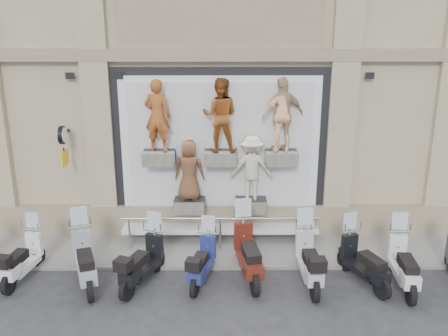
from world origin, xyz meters
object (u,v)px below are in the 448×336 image
(scooter_f, at_px, (248,244))
(scooter_h, at_px, (364,254))
(scooter_b, at_px, (22,251))
(scooter_g, at_px, (309,252))
(guard_rail, at_px, (220,234))
(clock_sign_bracket, at_px, (63,141))
(scooter_d, at_px, (142,254))
(scooter_e, at_px, (202,254))
(scooter_i, at_px, (405,256))
(scooter_c, at_px, (84,252))

(scooter_f, height_order, scooter_h, scooter_f)
(scooter_f, distance_m, scooter_h, 2.58)
(scooter_f, bearing_deg, scooter_h, -14.39)
(scooter_b, distance_m, scooter_g, 6.46)
(guard_rail, height_order, clock_sign_bracket, clock_sign_bracket)
(scooter_d, relative_size, scooter_g, 0.96)
(scooter_e, xyz_separation_m, scooter_i, (4.44, -0.24, 0.07))
(scooter_b, distance_m, scooter_c, 1.50)
(scooter_d, distance_m, scooter_f, 2.38)
(scooter_d, height_order, scooter_i, scooter_i)
(guard_rail, distance_m, scooter_g, 2.57)
(scooter_d, distance_m, scooter_i, 5.76)
(scooter_f, bearing_deg, guard_rail, 107.40)
(scooter_b, relative_size, scooter_h, 0.95)
(guard_rail, bearing_deg, scooter_i, -23.52)
(scooter_e, bearing_deg, guard_rail, 88.50)
(scooter_d, xyz_separation_m, scooter_f, (2.36, 0.29, 0.08))
(clock_sign_bracket, relative_size, scooter_c, 0.51)
(scooter_d, bearing_deg, scooter_g, 21.43)
(clock_sign_bracket, bearing_deg, scooter_g, -19.47)
(clock_sign_bracket, distance_m, scooter_b, 2.85)
(scooter_e, xyz_separation_m, scooter_f, (1.04, 0.19, 0.15))
(scooter_b, bearing_deg, scooter_i, 6.96)
(scooter_e, height_order, scooter_g, scooter_g)
(scooter_f, relative_size, scooter_i, 1.10)
(scooter_f, bearing_deg, scooter_d, 178.79)
(clock_sign_bracket, xyz_separation_m, scooter_i, (7.94, -2.23, -2.03))
(guard_rail, bearing_deg, scooter_d, -136.64)
(guard_rail, height_order, scooter_e, scooter_e)
(clock_sign_bracket, height_order, scooter_d, clock_sign_bracket)
(scooter_g, bearing_deg, scooter_h, -2.00)
(scooter_e, xyz_separation_m, scooter_g, (2.38, -0.09, 0.09))
(scooter_f, height_order, scooter_i, scooter_f)
(scooter_e, distance_m, scooter_f, 1.07)
(guard_rail, bearing_deg, scooter_h, -26.66)
(scooter_c, xyz_separation_m, scooter_e, (2.60, 0.10, -0.12))
(scooter_g, bearing_deg, scooter_c, 177.95)
(guard_rail, height_order, scooter_b, scooter_b)
(scooter_c, relative_size, scooter_g, 1.03)
(scooter_c, height_order, scooter_i, scooter_c)
(scooter_c, distance_m, scooter_d, 1.28)
(scooter_f, bearing_deg, scooter_c, 176.18)
(clock_sign_bracket, relative_size, scooter_g, 0.52)
(scooter_f, distance_m, scooter_i, 3.43)
(scooter_b, height_order, scooter_f, scooter_f)
(scooter_i, bearing_deg, scooter_b, -178.47)
(scooter_i, bearing_deg, clock_sign_bracket, 168.39)
(clock_sign_bracket, height_order, scooter_i, clock_sign_bracket)
(scooter_c, height_order, scooter_e, scooter_c)
(scooter_b, bearing_deg, scooter_e, 7.57)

